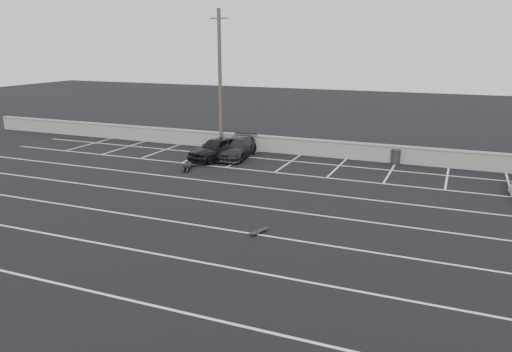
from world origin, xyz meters
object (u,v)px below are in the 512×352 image
at_px(trash_bin, 396,157).
at_px(utility_pole, 220,81).
at_px(car_left, 217,148).
at_px(car_right, 236,148).
at_px(skateboard, 259,231).
at_px(person, 188,164).

bearing_deg(trash_bin, utility_pole, -177.99).
relative_size(car_left, trash_bin, 4.62).
distance_m(car_right, skateboard, 13.08).
relative_size(car_left, person, 1.72).
relative_size(car_left, skateboard, 5.06).
distance_m(car_right, person, 3.91).
bearing_deg(skateboard, utility_pole, 140.87).
distance_m(person, skateboard, 10.97).
height_order(car_left, utility_pole, utility_pole).
bearing_deg(car_right, skateboard, -67.38).
height_order(car_left, car_right, car_left).
height_order(car_left, person, car_left).
bearing_deg(car_left, person, -85.91).
distance_m(car_left, person, 2.76).
distance_m(trash_bin, person, 12.33).
bearing_deg(skateboard, trash_bin, 95.23).
xyz_separation_m(car_right, skateboard, (6.24, -11.48, -0.55)).
xyz_separation_m(car_left, skateboard, (7.07, -10.51, -0.63)).
bearing_deg(trash_bin, car_right, -168.32).
bearing_deg(skateboard, person, 153.36).
bearing_deg(skateboard, car_left, 143.05).
distance_m(car_left, utility_pole, 4.79).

